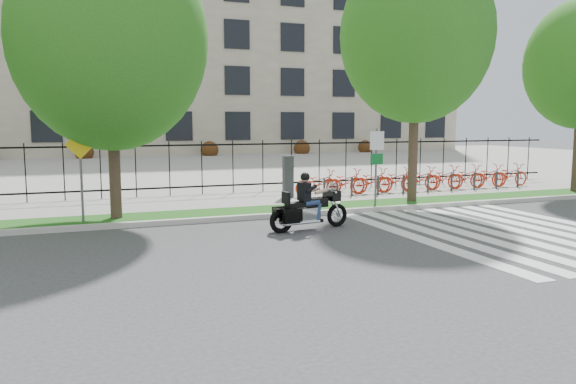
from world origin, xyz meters
name	(u,v)px	position (x,y,z in m)	size (l,w,h in m)	color
ground	(339,246)	(0.00, 0.00, 0.00)	(120.00, 120.00, 0.00)	#363639
curb	(279,215)	(0.00, 4.10, 0.07)	(60.00, 0.20, 0.15)	#B9B5AE
grass_verge	(269,211)	(0.00, 4.95, 0.07)	(60.00, 1.50, 0.15)	#164E13
sidewalk	(246,201)	(0.00, 7.45, 0.07)	(60.00, 3.50, 0.15)	gray
plaza	(168,165)	(0.00, 25.00, 0.05)	(80.00, 34.00, 0.10)	gray
crosswalk_stripes	(505,231)	(4.83, 0.00, 0.01)	(5.70, 8.00, 0.01)	silver
iron_fence	(233,167)	(0.00, 9.20, 1.15)	(30.00, 0.06, 2.00)	black
office_building	(132,46)	(0.00, 44.92, 9.97)	(60.00, 21.90, 20.15)	gray
lamp_post_right	(416,114)	(10.00, 12.00, 3.21)	(1.06, 0.70, 4.25)	black
street_tree_1	(110,39)	(-4.59, 4.95, 5.11)	(5.34, 5.34, 8.04)	#3A281F
street_tree_2	(416,35)	(5.21, 4.95, 5.72)	(5.10, 5.10, 8.52)	#3A281F
bike_share_station	(419,179)	(7.02, 7.20, 0.63)	(11.09, 0.86, 1.50)	#2D2D33
sign_pole_regulatory	(376,156)	(3.58, 4.58, 1.74)	(0.50, 0.09, 2.50)	#59595B
sign_pole_warning	(81,164)	(-5.49, 4.58, 1.74)	(0.78, 0.09, 2.49)	#59595B
motorcycle_rider	(309,207)	(0.14, 2.08, 0.62)	(2.40, 0.88, 1.86)	black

